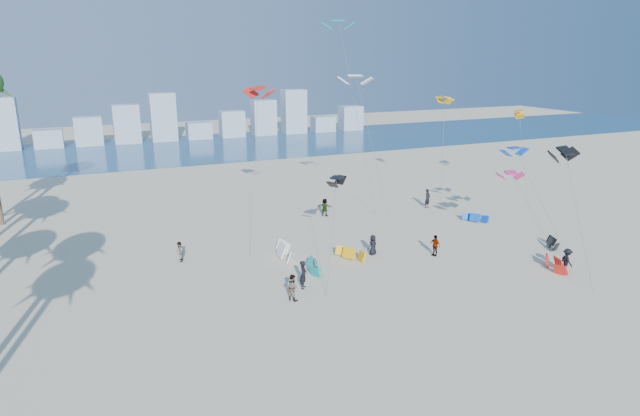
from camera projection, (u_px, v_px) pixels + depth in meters
name	position (u px, v px, depth m)	size (l,w,h in m)	color
ground	(402.00, 404.00, 23.94)	(220.00, 220.00, 0.00)	beige
ocean	(165.00, 150.00, 87.42)	(220.00, 220.00, 0.00)	navy
kitesurfer_near	(303.00, 275.00, 35.51)	(0.70, 0.46, 1.91)	black
kitesurfer_mid	(292.00, 287.00, 33.82)	(0.83, 0.65, 1.71)	gray
kitesurfers_far	(392.00, 231.00, 44.69)	(26.11, 20.88, 1.92)	black
grounded_kites	(393.00, 251.00, 41.28)	(22.20, 14.39, 1.09)	#0B858B
flying_kites	(415.00, 101.00, 47.06)	(33.05, 27.63, 18.57)	black
distant_skyline	(148.00, 124.00, 94.94)	(85.00, 3.00, 8.40)	#9EADBF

